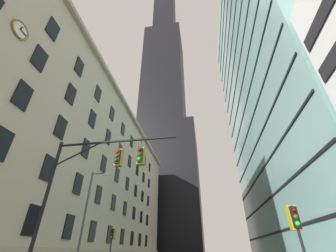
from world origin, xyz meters
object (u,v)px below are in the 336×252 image
object	(u,v)px
traffic_signal_mast	(97,174)
street_lamppost	(88,211)
traffic_light_far_left	(112,237)
traffic_light_near_right	(295,222)

from	to	relation	value
traffic_signal_mast	street_lamppost	distance (m)	8.26
traffic_light_far_left	traffic_signal_mast	bearing A→B (deg)	-73.12
traffic_light_near_right	traffic_light_far_left	distance (m)	18.15
traffic_signal_mast	traffic_light_near_right	size ratio (longest dim) A/B	2.20
traffic_light_far_left	street_lamppost	distance (m)	5.26
traffic_signal_mast	traffic_light_far_left	size ratio (longest dim) A/B	2.06
traffic_signal_mast	street_lamppost	xyz separation A→B (m)	(-4.14, 7.10, -0.78)
traffic_light_far_left	street_lamppost	bearing A→B (deg)	-95.61
traffic_light_near_right	street_lamppost	bearing A→B (deg)	153.69
traffic_light_far_left	street_lamppost	world-z (taller)	street_lamppost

